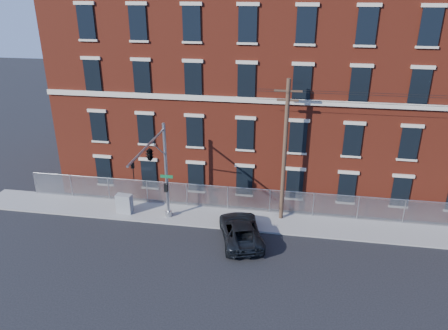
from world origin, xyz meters
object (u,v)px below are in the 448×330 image
Objects in this scene: traffic_signal_mast at (154,161)px; utility_pole_near at (285,150)px; pickup_truck at (241,230)px; utility_cabinet at (124,204)px.

traffic_signal_mast is 0.70× the size of utility_pole_near.
utility_pole_near is at bearing 23.14° from traffic_signal_mast.
traffic_signal_mast is 1.33× the size of pickup_truck.
traffic_signal_mast is at bearing -156.86° from utility_pole_near.
utility_pole_near is (8.00, 3.42, -0.05)m from traffic_signal_mast.
traffic_signal_mast is at bearing -13.18° from pickup_truck.
utility_pole_near reaches higher than utility_cabinet.
utility_pole_near is at bearing -144.52° from pickup_truck.
pickup_truck is at bearing -128.48° from utility_pole_near.
utility_pole_near is 12.23m from utility_cabinet.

